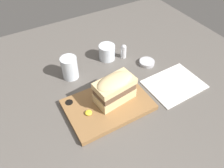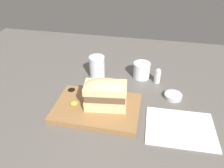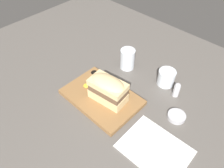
% 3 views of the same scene
% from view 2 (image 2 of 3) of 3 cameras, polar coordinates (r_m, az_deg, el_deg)
% --- Properties ---
extents(dining_table, '(1.52, 1.28, 0.02)m').
position_cam_2_polar(dining_table, '(0.81, -5.67, -5.73)').
color(dining_table, '#56514C').
rests_on(dining_table, ground).
extents(serving_board, '(0.29, 0.20, 0.02)m').
position_cam_2_polar(serving_board, '(0.77, -3.98, -6.25)').
color(serving_board, olive).
rests_on(serving_board, dining_table).
extents(sandwich, '(0.15, 0.09, 0.10)m').
position_cam_2_polar(sandwich, '(0.73, -1.71, -2.34)').
color(sandwich, '#DBBC84').
rests_on(sandwich, serving_board).
extents(mustard_dollop, '(0.02, 0.02, 0.01)m').
position_cam_2_polar(mustard_dollop, '(0.78, -9.87, -4.97)').
color(mustard_dollop, yellow).
rests_on(mustard_dollop, serving_board).
extents(water_glass, '(0.06, 0.06, 0.09)m').
position_cam_2_polar(water_glass, '(0.93, -3.91, 4.16)').
color(water_glass, silver).
rests_on(water_glass, dining_table).
extents(wine_glass, '(0.07, 0.07, 0.07)m').
position_cam_2_polar(wine_glass, '(0.94, 7.72, 3.47)').
color(wine_glass, silver).
rests_on(wine_glass, dining_table).
extents(napkin, '(0.22, 0.17, 0.00)m').
position_cam_2_polar(napkin, '(0.74, 17.37, -10.88)').
color(napkin, white).
rests_on(napkin, dining_table).
extents(salt_shaker, '(0.02, 0.02, 0.07)m').
position_cam_2_polar(salt_shaker, '(0.91, 11.83, 2.19)').
color(salt_shaker, silver).
rests_on(salt_shaker, dining_table).
extents(condiment_dish, '(0.07, 0.07, 0.02)m').
position_cam_2_polar(condiment_dish, '(0.86, 15.68, -3.03)').
color(condiment_dish, '#B2B2B7').
rests_on(condiment_dish, dining_table).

